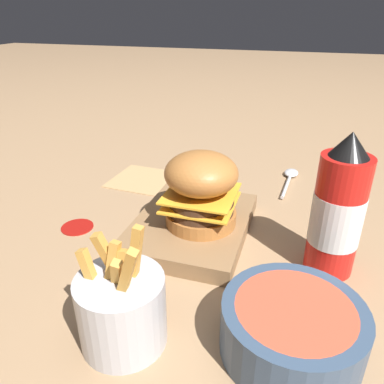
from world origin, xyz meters
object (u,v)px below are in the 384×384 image
(burger, at_px, (201,189))
(side_bowl, at_px, (292,328))
(fries_basket, at_px, (122,308))
(ketchup_bottle, at_px, (337,212))
(serving_board, at_px, (192,225))
(spoon, at_px, (290,176))

(burger, distance_m, side_bowl, 0.26)
(fries_basket, xyz_separation_m, side_bowl, (0.04, -0.18, -0.01))
(fries_basket, bearing_deg, ketchup_bottle, -47.12)
(serving_board, relative_size, burger, 1.99)
(side_bowl, bearing_deg, spoon, 4.03)
(fries_basket, relative_size, side_bowl, 0.94)
(burger, bearing_deg, fries_basket, 174.35)
(serving_board, bearing_deg, burger, -113.01)
(serving_board, bearing_deg, ketchup_bottle, -98.53)
(fries_basket, height_order, spoon, fries_basket)
(fries_basket, xyz_separation_m, spoon, (0.52, -0.15, -0.04))
(burger, xyz_separation_m, side_bowl, (-0.19, -0.16, -0.06))
(burger, relative_size, spoon, 0.78)
(ketchup_bottle, distance_m, side_bowl, 0.18)
(spoon, bearing_deg, fries_basket, 167.71)
(burger, xyz_separation_m, fries_basket, (-0.24, 0.02, -0.04))
(burger, distance_m, ketchup_bottle, 0.20)
(serving_board, height_order, side_bowl, side_bowl)
(ketchup_bottle, xyz_separation_m, side_bowl, (-0.17, 0.04, -0.06))
(serving_board, xyz_separation_m, spoon, (0.28, -0.14, -0.01))
(burger, height_order, fries_basket, same)
(spoon, bearing_deg, serving_board, 156.48)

